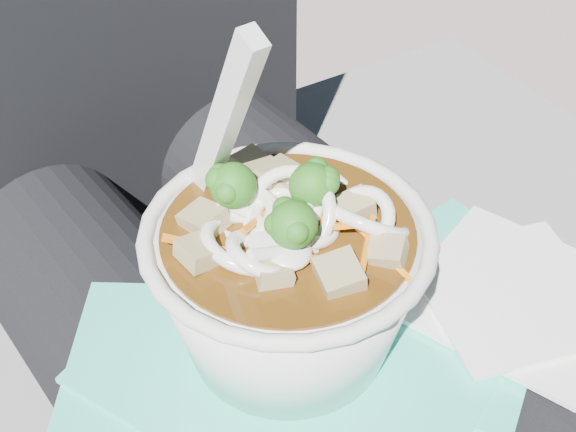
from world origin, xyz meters
TOP-DOWN VIEW (x-y plane):
  - lap at (0.00, 0.00)m, footprint 0.31×0.48m
  - person_body at (0.00, 0.09)m, footprint 0.34×0.94m
  - plastic_bag at (-0.03, -0.04)m, footprint 0.35×0.31m
  - napkins at (0.10, -0.09)m, footprint 0.15×0.15m
  - udon_bowl at (-0.04, -0.03)m, footprint 0.16×0.16m

SIDE VIEW (x-z plane):
  - lap at x=0.00m, z-range 0.42..0.55m
  - person_body at x=0.00m, z-range 0.04..1.01m
  - plastic_bag at x=-0.03m, z-range 0.55..0.57m
  - napkins at x=0.10m, z-range 0.57..0.57m
  - udon_bowl at x=-0.04m, z-range 0.52..0.72m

